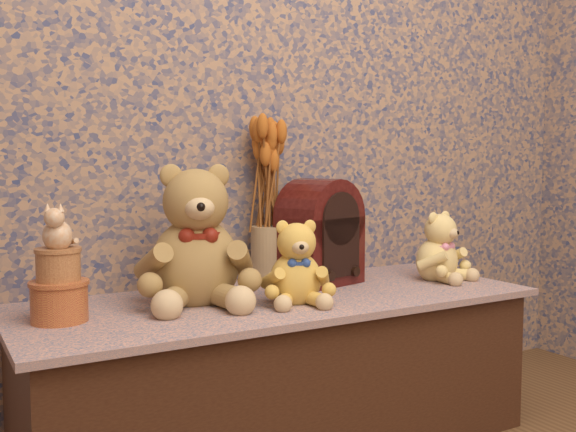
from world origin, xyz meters
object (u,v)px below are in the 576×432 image
teddy_large (195,229)px  cathedral_radio (320,231)px  teddy_medium (296,258)px  biscuit_tin_lower (59,302)px  cat_figurine (57,226)px  teddy_small (437,243)px  ceramic_vase (268,255)px

teddy_large → cathedral_radio: bearing=23.0°
teddy_medium → biscuit_tin_lower: 0.63m
teddy_large → biscuit_tin_lower: teddy_large is taller
teddy_large → cat_figurine: size_ratio=3.60×
biscuit_tin_lower → cat_figurine: cat_figurine is taller
biscuit_tin_lower → cat_figurine: 0.19m
teddy_medium → teddy_small: bearing=25.2°
teddy_small → cathedral_radio: size_ratio=0.72×
cathedral_radio → teddy_large: bearing=173.8°
teddy_medium → teddy_small: (0.59, 0.07, -0.00)m
teddy_medium → biscuit_tin_lower: teddy_medium is taller
teddy_medium → cathedral_radio: size_ratio=0.73×
teddy_small → biscuit_tin_lower: 1.21m
teddy_large → biscuit_tin_lower: size_ratio=3.06×
teddy_medium → biscuit_tin_lower: bearing=-170.9°
teddy_medium → cat_figurine: size_ratio=2.16×
teddy_large → teddy_small: bearing=9.8°
cathedral_radio → teddy_small: bearing=-34.3°
teddy_medium → cat_figurine: (-0.62, 0.10, 0.11)m
teddy_large → teddy_medium: (0.24, -0.14, -0.08)m
ceramic_vase → teddy_large: bearing=-153.0°
teddy_small → cathedral_radio: bearing=143.6°
teddy_small → teddy_medium: bearing=170.2°
teddy_medium → biscuit_tin_lower: (-0.62, 0.10, -0.08)m
cat_figurine → teddy_small: bearing=21.4°
teddy_medium → ceramic_vase: 0.31m
teddy_large → teddy_small: (0.83, -0.07, -0.08)m
cat_figurine → teddy_medium: bearing=13.5°
teddy_medium → cathedral_radio: 0.30m
cathedral_radio → biscuit_tin_lower: cathedral_radio is taller
teddy_small → biscuit_tin_lower: size_ratio=1.81×
teddy_large → biscuit_tin_lower: 0.41m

